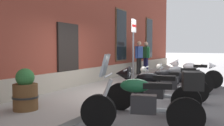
% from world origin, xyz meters
% --- Properties ---
extents(ground_plane, '(140.00, 140.00, 0.00)m').
position_xyz_m(ground_plane, '(0.00, 0.00, 0.00)').
color(ground_plane, '#4C4C4F').
extents(sidewalk, '(31.36, 2.39, 0.13)m').
position_xyz_m(sidewalk, '(0.00, 1.20, 0.06)').
color(sidewalk, gray).
rests_on(sidewalk, ground_plane).
extents(motorcycle_green_touring, '(0.93, 2.10, 1.37)m').
position_xyz_m(motorcycle_green_touring, '(-2.72, -1.39, 0.57)').
color(motorcycle_green_touring, black).
rests_on(motorcycle_green_touring, ground_plane).
extents(motorcycle_black_sport, '(0.62, 2.15, 1.05)m').
position_xyz_m(motorcycle_black_sport, '(-1.40, -0.95, 0.57)').
color(motorcycle_black_sport, black).
rests_on(motorcycle_black_sport, ground_plane).
extents(motorcycle_black_naked, '(0.67, 2.16, 0.95)m').
position_xyz_m(motorcycle_black_naked, '(-0.08, -1.02, 0.48)').
color(motorcycle_black_naked, black).
rests_on(motorcycle_black_naked, ground_plane).
extents(motorcycle_grey_naked, '(0.81, 2.12, 0.95)m').
position_xyz_m(motorcycle_grey_naked, '(1.37, -1.04, 0.48)').
color(motorcycle_grey_naked, black).
rests_on(motorcycle_grey_naked, ground_plane).
extents(motorcycle_white_sport, '(0.62, 2.13, 1.05)m').
position_xyz_m(motorcycle_white_sport, '(2.79, -1.16, 0.57)').
color(motorcycle_white_sport, black).
rests_on(motorcycle_white_sport, ground_plane).
extents(pedestrian_blue_top, '(0.57, 0.30, 1.69)m').
position_xyz_m(pedestrian_blue_top, '(5.10, 1.76, 1.08)').
color(pedestrian_blue_top, black).
rests_on(pedestrian_blue_top, sidewalk).
extents(pedestrian_striped_shirt, '(0.41, 0.61, 1.68)m').
position_xyz_m(pedestrian_striped_shirt, '(5.79, 1.65, 1.07)').
color(pedestrian_striped_shirt, '#1E1E4C').
rests_on(pedestrian_striped_shirt, sidewalk).
extents(parking_sign, '(0.36, 0.07, 2.35)m').
position_xyz_m(parking_sign, '(1.14, 0.46, 1.65)').
color(parking_sign, '#4C4C51').
rests_on(parking_sign, sidewalk).
extents(barrel_planter, '(0.56, 0.56, 0.91)m').
position_xyz_m(barrel_planter, '(-2.88, 1.34, 0.53)').
color(barrel_planter, brown).
rests_on(barrel_planter, sidewalk).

